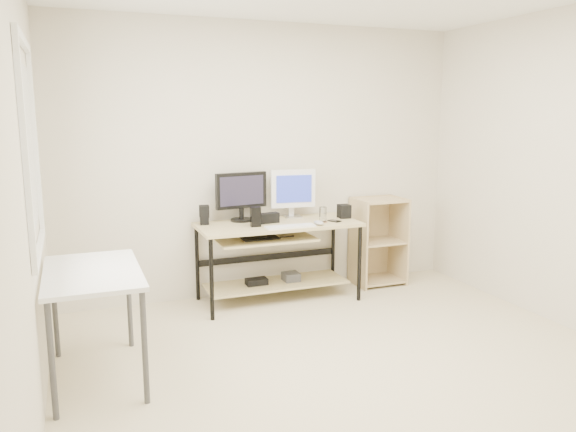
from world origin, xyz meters
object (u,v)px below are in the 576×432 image
(desk, at_px, (275,245))
(audio_controller, at_px, (255,217))
(shelf_unit, at_px, (376,240))
(white_imac, at_px, (293,190))
(black_monitor, at_px, (241,193))
(side_table, at_px, (93,282))

(desk, bearing_deg, audio_controller, -156.40)
(shelf_unit, bearing_deg, white_imac, 177.66)
(white_imac, height_order, audio_controller, white_imac)
(shelf_unit, xyz_separation_m, black_monitor, (-1.44, 0.04, 0.56))
(side_table, relative_size, white_imac, 2.13)
(desk, bearing_deg, shelf_unit, 7.77)
(white_imac, xyz_separation_m, audio_controller, (-0.48, -0.30, -0.18))
(black_monitor, relative_size, white_imac, 1.07)
(side_table, bearing_deg, audio_controller, 33.93)
(shelf_unit, height_order, black_monitor, black_monitor)
(audio_controller, bearing_deg, black_monitor, 101.05)
(desk, height_order, side_table, same)
(shelf_unit, relative_size, white_imac, 1.92)
(white_imac, relative_size, audio_controller, 2.61)
(side_table, height_order, audio_controller, audio_controller)
(white_imac, bearing_deg, black_monitor, -174.25)
(desk, relative_size, black_monitor, 2.98)
(desk, relative_size, audio_controller, 8.35)
(shelf_unit, distance_m, audio_controller, 1.48)
(side_table, height_order, shelf_unit, shelf_unit)
(black_monitor, bearing_deg, audio_controller, -90.57)
(side_table, xyz_separation_m, white_imac, (1.91, 1.26, 0.35))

